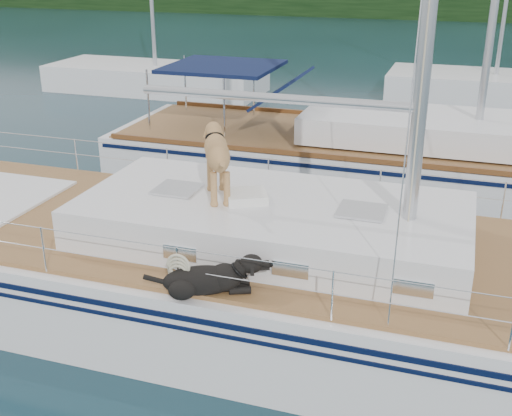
% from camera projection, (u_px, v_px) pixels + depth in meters
% --- Properties ---
extents(ground, '(120.00, 120.00, 0.00)m').
position_uv_depth(ground, '(220.00, 309.00, 9.50)').
color(ground, black).
rests_on(ground, ground).
extents(shore_bank, '(92.00, 1.00, 1.20)m').
position_uv_depth(shore_bank, '(435.00, 9.00, 49.95)').
color(shore_bank, '#595147').
rests_on(shore_bank, ground).
extents(main_sailboat, '(12.00, 4.00, 14.01)m').
position_uv_depth(main_sailboat, '(225.00, 269.00, 9.22)').
color(main_sailboat, white).
rests_on(main_sailboat, ground).
extents(neighbor_sailboat, '(11.00, 3.50, 13.30)m').
position_uv_depth(neighbor_sailboat, '(364.00, 160.00, 14.17)').
color(neighbor_sailboat, white).
rests_on(neighbor_sailboat, ground).
extents(bg_boat_west, '(8.00, 3.00, 11.65)m').
position_uv_depth(bg_boat_west, '(156.00, 79.00, 23.99)').
color(bg_boat_west, white).
rests_on(bg_boat_west, ground).
extents(bg_boat_center, '(7.20, 3.00, 11.65)m').
position_uv_depth(bg_boat_center, '(494.00, 89.00, 22.26)').
color(bg_boat_center, white).
rests_on(bg_boat_center, ground).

